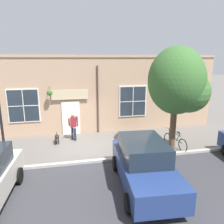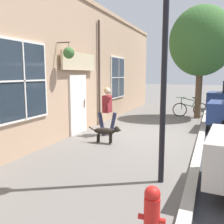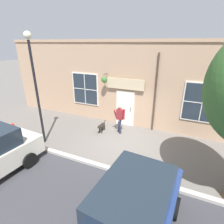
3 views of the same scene
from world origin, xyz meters
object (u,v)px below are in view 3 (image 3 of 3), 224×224
at_px(pedestrian_walking, 120,116).
at_px(dog_on_leash, 102,126).
at_px(parked_car_mid_block, 131,217).
at_px(fire_hydrant, 13,130).
at_px(street_lamp, 34,76).

bearing_deg(pedestrian_walking, dog_on_leash, -68.80).
distance_m(dog_on_leash, parked_car_mid_block, 5.98).
bearing_deg(parked_car_mid_block, fire_hydrant, -109.23).
bearing_deg(pedestrian_walking, street_lamp, -51.44).
relative_size(dog_on_leash, street_lamp, 0.21).
bearing_deg(parked_car_mid_block, dog_on_leash, -146.04).
bearing_deg(dog_on_leash, fire_hydrant, -59.72).
bearing_deg(street_lamp, fire_hydrant, -82.48).
height_order(pedestrian_walking, dog_on_leash, pedestrian_walking).
height_order(dog_on_leash, street_lamp, street_lamp).
relative_size(pedestrian_walking, street_lamp, 0.32).
bearing_deg(street_lamp, dog_on_leash, 134.27).
xyz_separation_m(pedestrian_walking, street_lamp, (2.49, -3.12, 2.34)).
height_order(parked_car_mid_block, fire_hydrant, parked_car_mid_block).
relative_size(dog_on_leash, fire_hydrant, 1.40).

